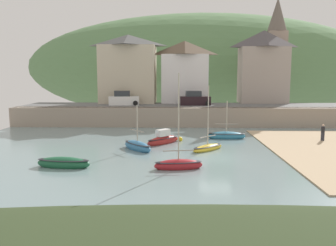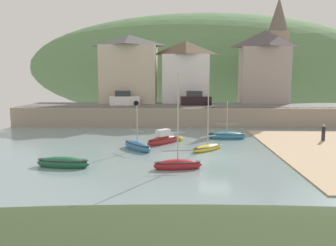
{
  "view_description": "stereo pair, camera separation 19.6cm",
  "coord_description": "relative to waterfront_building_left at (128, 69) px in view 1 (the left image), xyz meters",
  "views": [
    {
      "loc": [
        -3.07,
        -26.89,
        6.3
      ],
      "look_at": [
        -3.85,
        4.01,
        2.16
      ],
      "focal_mm": 37.29,
      "sensor_mm": 36.0,
      "label": 1
    },
    {
      "loc": [
        -2.87,
        -26.89,
        6.3
      ],
      "look_at": [
        -3.85,
        4.01,
        2.16
      ],
      "focal_mm": 37.29,
      "sensor_mm": 36.0,
      "label": 2
    }
  ],
  "objects": [
    {
      "name": "sailboat_tall_mast",
      "position": [
        9.88,
        -22.6,
        -7.2
      ],
      "size": [
        3.25,
        3.29,
        5.69
      ],
      "rotation": [
        0.0,
        0.0,
        0.8
      ],
      "color": "gold",
      "rests_on": "ground"
    },
    {
      "name": "waterfront_building_left",
      "position": [
        0.0,
        0.0,
        0.0
      ],
      "size": [
        8.32,
        6.2,
        9.97
      ],
      "color": "beige",
      "rests_on": "ground"
    },
    {
      "name": "quay_seawall",
      "position": [
        10.27,
        -7.7,
        -6.09
      ],
      "size": [
        48.0,
        9.4,
        2.4
      ],
      "color": "gray",
      "rests_on": "ground"
    },
    {
      "name": "parked_car_by_wall",
      "position": [
        9.64,
        -4.5,
        -4.24
      ],
      "size": [
        4.2,
        1.97,
        1.95
      ],
      "rotation": [
        0.0,
        0.0,
        0.07
      ],
      "color": "black",
      "rests_on": "ground"
    },
    {
      "name": "mooring_buoy",
      "position": [
        7.54,
        -18.29,
        -7.29
      ],
      "size": [
        0.5,
        0.5,
        0.5
      ],
      "color": "yellow",
      "rests_on": "ground"
    },
    {
      "name": "waterfront_building_centre",
      "position": [
        8.33,
        -0.0,
        -0.43
      ],
      "size": [
        7.02,
        4.69,
        9.05
      ],
      "color": "silver",
      "rests_on": "ground"
    },
    {
      "name": "motorboat_with_cabin",
      "position": [
        3.81,
        -22.6,
        -7.13
      ],
      "size": [
        3.19,
        3.57,
        4.08
      ],
      "rotation": [
        0.0,
        0.0,
        -0.89
      ],
      "color": "teal",
      "rests_on": "ground"
    },
    {
      "name": "fishing_boat_green",
      "position": [
        5.92,
        -19.81,
        -7.06
      ],
      "size": [
        3.34,
        3.53,
        1.57
      ],
      "rotation": [
        0.0,
        0.0,
        0.83
      ],
      "color": "maroon",
      "rests_on": "ground"
    },
    {
      "name": "parked_car_near_slipway",
      "position": [
        -0.08,
        -4.5,
        -4.24
      ],
      "size": [
        4.27,
        2.16,
        1.95
      ],
      "rotation": [
        0.0,
        0.0,
        0.12
      ],
      "color": "silver",
      "rests_on": "ground"
    },
    {
      "name": "waterfront_building_right",
      "position": [
        19.86,
        -0.0,
        0.32
      ],
      "size": [
        7.12,
        4.37,
        10.51
      ],
      "color": "#A3958A",
      "rests_on": "ground"
    },
    {
      "name": "person_near_water",
      "position": [
        21.4,
        -18.32,
        -6.46
      ],
      "size": [
        0.34,
        0.34,
        1.62
      ],
      "color": "#282833",
      "rests_on": "ground"
    },
    {
      "name": "hillside_backdrop",
      "position": [
        13.21,
        30.0,
        0.83
      ],
      "size": [
        80.0,
        44.0,
        23.65
      ],
      "color": "#598050",
      "rests_on": "ground"
    },
    {
      "name": "church_with_spire",
      "position": [
        22.76,
        4.0,
        3.19
      ],
      "size": [
        3.0,
        3.0,
        15.98
      ],
      "color": "gray",
      "rests_on": "ground"
    },
    {
      "name": "rowboat_small_beached",
      "position": [
        -0.7,
        -28.53,
        -7.16
      ],
      "size": [
        3.95,
        1.63,
        0.94
      ],
      "rotation": [
        0.0,
        0.0,
        -0.12
      ],
      "color": "#1C5938",
      "rests_on": "ground"
    },
    {
      "name": "sailboat_blue_trim",
      "position": [
        12.29,
        -16.83,
        -7.15
      ],
      "size": [
        3.89,
        1.39,
        4.06
      ],
      "rotation": [
        0.0,
        0.0,
        -0.02
      ],
      "color": "teal",
      "rests_on": "ground"
    },
    {
      "name": "ground",
      "position": [
        11.67,
        -34.76,
        -7.28
      ],
      "size": [
        48.0,
        41.0,
        0.61
      ],
      "color": "gray"
    },
    {
      "name": "sailboat_far_left",
      "position": [
        7.33,
        -28.76,
        -7.13
      ],
      "size": [
        3.47,
        1.49,
        6.73
      ],
      "rotation": [
        0.0,
        0.0,
        0.15
      ],
      "color": "#A41F25",
      "rests_on": "ground"
    }
  ]
}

